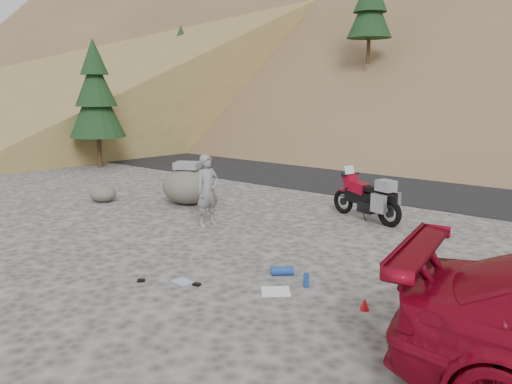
# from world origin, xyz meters

# --- Properties ---
(ground) EXTENTS (140.00, 140.00, 0.00)m
(ground) POSITION_xyz_m (0.00, 0.00, 0.00)
(ground) COLOR #42403D
(ground) RESTS_ON ground
(road) EXTENTS (120.00, 7.00, 0.05)m
(road) POSITION_xyz_m (0.00, 9.00, 0.00)
(road) COLOR black
(road) RESTS_ON ground
(conifer_verge) EXTENTS (2.20, 2.20, 5.04)m
(conifer_verge) POSITION_xyz_m (-11.00, 4.50, 2.89)
(conifer_verge) COLOR #342313
(conifer_verge) RESTS_ON ground
(motorcycle) EXTENTS (2.09, 0.98, 1.28)m
(motorcycle) POSITION_xyz_m (1.18, 3.49, 0.55)
(motorcycle) COLOR black
(motorcycle) RESTS_ON ground
(man) EXTENTS (0.49, 0.67, 1.67)m
(man) POSITION_xyz_m (-1.60, 0.81, 0.00)
(man) COLOR gray
(man) RESTS_ON ground
(boulder) EXTENTS (1.78, 1.62, 1.16)m
(boulder) POSITION_xyz_m (-3.58, 2.11, 0.51)
(boulder) COLOR #504C44
(boulder) RESTS_ON ground
(small_rock) EXTENTS (0.99, 0.94, 0.47)m
(small_rock) POSITION_xyz_m (-5.65, 0.81, 0.24)
(small_rock) COLOR #504C44
(small_rock) RESTS_ON ground
(gear_white_cloth) EXTENTS (0.60, 0.59, 0.01)m
(gear_white_cloth) POSITION_xyz_m (1.91, -1.39, 0.01)
(gear_white_cloth) COLOR white
(gear_white_cloth) RESTS_ON ground
(gear_blue_mat) EXTENTS (0.39, 0.38, 0.15)m
(gear_blue_mat) POSITION_xyz_m (1.57, -0.74, 0.08)
(gear_blue_mat) COLOR navy
(gear_blue_mat) RESTS_ON ground
(gear_bottle) EXTENTS (0.11, 0.11, 0.24)m
(gear_bottle) POSITION_xyz_m (2.19, -0.94, 0.12)
(gear_bottle) COLOR navy
(gear_bottle) RESTS_ON ground
(gear_funnel) EXTENTS (0.19, 0.19, 0.19)m
(gear_funnel) POSITION_xyz_m (3.31, -1.14, 0.09)
(gear_funnel) COLOR red
(gear_funnel) RESTS_ON ground
(gear_glove_a) EXTENTS (0.14, 0.11, 0.04)m
(gear_glove_a) POSITION_xyz_m (0.73, -1.97, 0.02)
(gear_glove_a) COLOR black
(gear_glove_a) RESTS_ON ground
(gear_glove_b) EXTENTS (0.15, 0.15, 0.04)m
(gear_glove_b) POSITION_xyz_m (-0.12, -2.42, 0.02)
(gear_glove_b) COLOR black
(gear_glove_b) RESTS_ON ground
(gear_blue_cloth) EXTENTS (0.37, 0.30, 0.01)m
(gear_blue_cloth) POSITION_xyz_m (0.44, -2.01, 0.01)
(gear_blue_cloth) COLOR #89A8D4
(gear_blue_cloth) RESTS_ON ground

